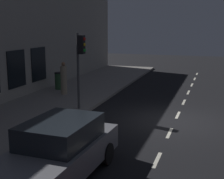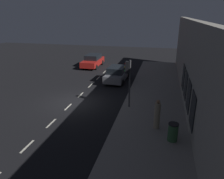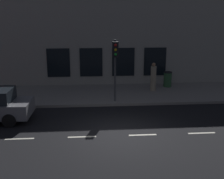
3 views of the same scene
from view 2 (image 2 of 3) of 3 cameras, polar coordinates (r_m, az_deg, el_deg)
name	(u,v)px [view 2 (image 2 of 3)]	position (r m, az deg, el deg)	size (l,w,h in m)	color
ground_plane	(73,102)	(17.39, -10.27, -3.29)	(60.00, 60.00, 0.00)	black
sidewalk	(153,109)	(16.03, 10.77, -5.07)	(4.50, 32.00, 0.15)	gray
building_facade	(195,71)	(15.18, 21.17, 4.65)	(0.65, 32.00, 6.22)	gray
lane_centre_line	(68,107)	(16.56, -11.63, -4.58)	(0.12, 27.20, 0.01)	beige
traffic_light	(128,74)	(15.12, 4.31, 4.24)	(0.46, 0.32, 3.50)	#424244
parked_car_0	(93,61)	(28.36, -5.14, 7.66)	(2.00, 4.55, 1.58)	red
parked_car_1	(117,74)	(22.04, 1.37, 4.18)	(2.03, 4.35, 1.58)	slate
pedestrian_0	(157,115)	(13.05, 11.92, -6.67)	(0.43, 0.43, 1.83)	gray
trash_bin	(173,132)	(12.19, 15.93, -10.85)	(0.56, 0.56, 1.03)	#2D5633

